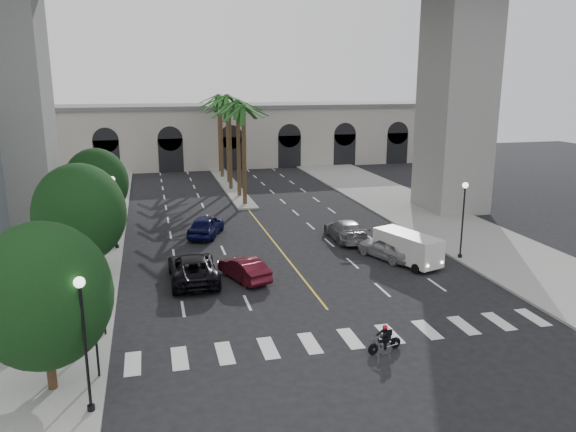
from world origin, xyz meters
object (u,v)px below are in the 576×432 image
Objects in this scene: lamp_post_left_far at (114,206)px; traffic_signal_far at (102,288)px; cargo_van at (408,247)px; pedestrian_b at (68,274)px; lamp_post_right at (463,214)px; car_d at (346,230)px; car_b at (244,269)px; car_a at (389,247)px; car_c at (193,268)px; lamp_post_left_near at (84,333)px; motorcycle_rider at (386,339)px; traffic_signal_near at (95,323)px; car_e at (206,226)px.

lamp_post_left_far reaches higher than traffic_signal_far.
cargo_van is 3.15× the size of pedestrian_b.
lamp_post_right is 9.06m from car_d.
traffic_signal_far is (0.10, -14.50, -0.71)m from lamp_post_left_far.
car_b is 0.82× the size of cargo_van.
car_c reaches higher than car_a.
lamp_post_left_near is 1.13× the size of car_a.
pedestrian_b is at bearing -24.20° from car_b.
lamp_post_left_near is at bearing -150.31° from lamp_post_right.
car_b is 2.60× the size of pedestrian_b.
lamp_post_left_near is 25.76m from car_d.
lamp_post_right is at bearing -19.33° from lamp_post_left_far.
lamp_post_left_near reaches higher than cargo_van.
motorcycle_rider is 12.78m from cargo_van.
lamp_post_right is 3.05× the size of motorcycle_rider.
lamp_post_right reaches higher than car_a.
cargo_van is at bearing 34.55° from lamp_post_left_near.
traffic_signal_far is at bearing -179.47° from cargo_van.
traffic_signal_near is at bearing -69.75° from pedestrian_b.
lamp_post_left_far reaches higher than traffic_signal_near.
cargo_van is (0.75, -1.37, 0.35)m from car_a.
cargo_van is (2.06, -6.36, 0.37)m from car_d.
car_d is at bearing 61.04° from motorcycle_rider.
traffic_signal_near is at bearing -89.69° from lamp_post_left_far.
lamp_post_left_far is 1.47× the size of traffic_signal_near.
lamp_post_left_near is at bearing -164.01° from cargo_van.
pedestrian_b is (-19.19, -5.97, 0.19)m from car_d.
car_d is (16.82, 19.36, -2.44)m from lamp_post_left_near.
lamp_post_left_near is 1.47× the size of traffic_signal_far.
traffic_signal_near is at bearing 65.92° from car_c.
car_d is at bearing 24.76° from pedestrian_b.
car_c is (-7.70, 11.21, 0.25)m from motorcycle_rider.
lamp_post_left_far is at bearing 90.40° from traffic_signal_far.
cargo_van reaches higher than car_d.
cargo_van reaches higher than car_e.
car_e is (-11.51, 8.72, 0.04)m from car_a.
lamp_post_right reaches higher than traffic_signal_near.
traffic_signal_far is 19.74m from car_a.
lamp_post_right is 19.22m from car_e.
car_a is 0.95× the size of car_e.
car_b is 3.10m from car_c.
car_c is 14.09m from cargo_van.
pedestrian_b is (-2.47, 6.89, -1.54)m from traffic_signal_far.
motorcycle_rider is at bearing 45.04° from car_a.
traffic_signal_near reaches higher than motorcycle_rider.
car_b is (7.75, 6.17, -1.80)m from traffic_signal_far.
lamp_post_left_far is 3.24× the size of pedestrian_b.
motorcycle_rider is at bearing -138.55° from cargo_van.
traffic_signal_far is 0.70× the size of cargo_van.
lamp_post_right is at bearing 24.82° from traffic_signal_near.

